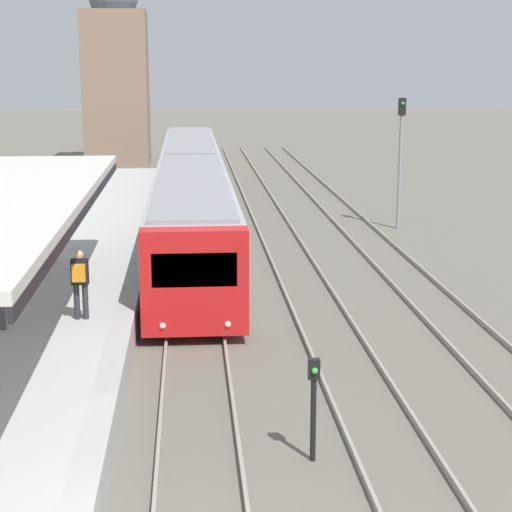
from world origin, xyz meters
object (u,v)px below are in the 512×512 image
at_px(person_on_platform, 80,279).
at_px(signal_mast_far, 401,148).
at_px(signal_post_near, 314,398).
at_px(train_near, 191,186).

bearing_deg(person_on_platform, signal_mast_far, 52.96).
bearing_deg(signal_post_near, signal_mast_far, 72.46).
bearing_deg(train_near, signal_mast_far, -10.60).
xyz_separation_m(train_near, signal_mast_far, (8.62, -1.61, 1.70)).
bearing_deg(train_near, signal_post_near, -85.00).
bearing_deg(train_near, person_on_platform, -99.19).
height_order(train_near, signal_post_near, train_near).
bearing_deg(signal_post_near, person_on_platform, 127.69).
relative_size(train_near, signal_mast_far, 6.05).
distance_m(train_near, signal_mast_far, 8.93).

